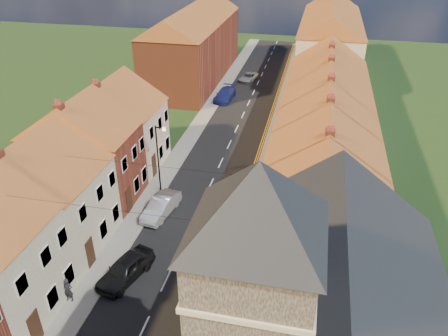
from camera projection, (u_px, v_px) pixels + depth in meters
The scene contains 21 objects.
road at pixel (229, 144), 45.11m from camera, with size 7.00×90.00×0.02m, color black.
pavement_left at pixel (188, 140), 45.90m from camera, with size 1.80×90.00×0.12m, color slate.
pavement_right at pixel (272, 148), 44.26m from camera, with size 1.80×90.00×0.12m, color slate.
church at pixel (321, 324), 17.84m from camera, with size 11.25×14.25×15.20m.
cottage_r_tudor at pixel (321, 219), 26.50m from camera, with size 8.30×5.20×9.00m.
cottage_r_white_near at pixel (323, 174), 31.07m from camera, with size 8.30×6.00×9.00m.
cottage_r_cream_mid at pixel (325, 141), 35.64m from camera, with size 8.30×5.20×9.00m.
cottage_r_pink at pixel (326, 116), 40.22m from camera, with size 8.30×6.00×9.00m.
cottage_r_white_far at pixel (327, 96), 44.80m from camera, with size 8.30×5.20×9.00m.
cottage_r_cream_far at pixel (327, 80), 49.38m from camera, with size 8.30×6.00×9.00m.
cottage_l_white at pixel (40, 191), 29.38m from camera, with size 8.30×6.90×8.80m.
cottage_l_brick_mid at pixel (84, 148), 34.47m from camera, with size 8.30×5.70×9.10m.
cottage_l_pink at pixel (115, 121), 39.46m from camera, with size 8.30×6.30×8.80m.
block_right_far at pixel (329, 40), 61.94m from camera, with size 8.30×24.20×10.50m.
block_left_far at pixel (194, 42), 61.17m from camera, with size 8.30×24.20×10.50m.
lamppost at pixel (159, 155), 35.59m from camera, with size 0.88×0.15×6.00m.
car_near at pixel (125, 269), 28.00m from camera, with size 1.78×4.43×1.51m, color black.
car_mid at pixel (161, 206), 34.18m from camera, with size 1.51×4.34×1.43m, color #B5B8BE.
car_far at pixel (225, 95), 55.94m from camera, with size 1.98×4.86×1.41m, color navy.
car_distant at pixel (248, 77), 62.63m from camera, with size 1.81×3.94×1.09m, color #999DA1.
pedestrian_left at pixel (68, 290), 26.15m from camera, with size 0.60×0.39×1.65m, color black.
Camera 1 is at (8.14, -9.54, 20.30)m, focal length 35.00 mm.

